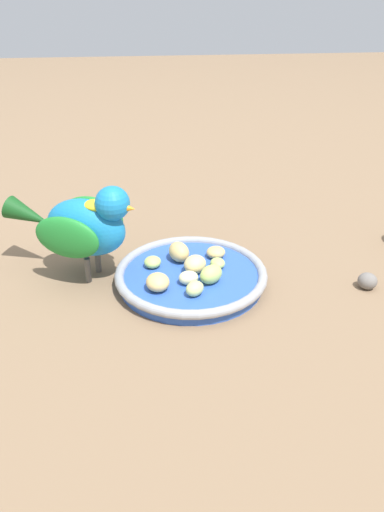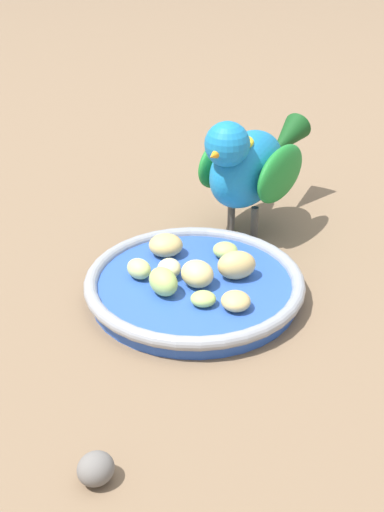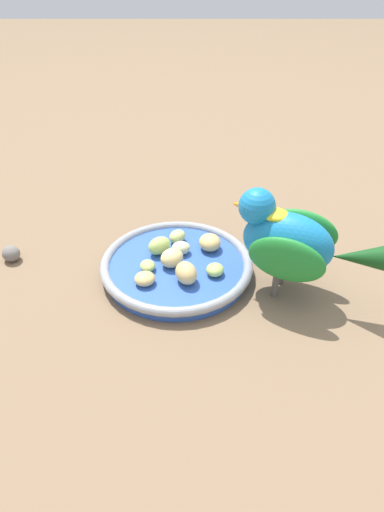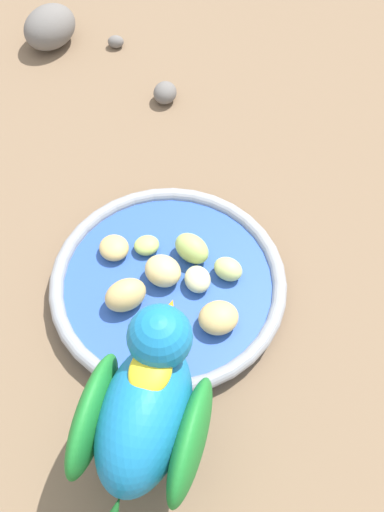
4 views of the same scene
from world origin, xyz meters
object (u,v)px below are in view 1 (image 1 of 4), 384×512
object	(u,v)px
apple_piece_0	(211,275)
apple_piece_3	(216,252)
pebble_0	(367,281)
apple_piece_7	(195,289)
feeding_bowl	(191,276)
apple_piece_4	(153,262)
apple_piece_1	(195,264)
apple_piece_2	(179,252)
apple_piece_8	(188,276)
parrot	(83,224)
apple_piece_5	(218,263)
apple_piece_6	(158,282)

from	to	relation	value
apple_piece_0	apple_piece_3	xyz separation A→B (m)	(-0.02, -0.07, -0.00)
pebble_0	apple_piece_7	bearing A→B (deg)	5.14
feeding_bowl	apple_piece_0	world-z (taller)	apple_piece_0
apple_piece_0	apple_piece_4	distance (m)	0.10
apple_piece_1	apple_piece_7	size ratio (longest dim) A/B	1.25
apple_piece_2	apple_piece_8	size ratio (longest dim) A/B	1.41
apple_piece_4	pebble_0	xyz separation A→B (m)	(-0.31, 0.06, -0.01)
feeding_bowl	apple_piece_7	world-z (taller)	apple_piece_7
pebble_0	apple_piece_1	bearing A→B (deg)	-8.68
apple_piece_7	parrot	size ratio (longest dim) A/B	0.14
apple_piece_0	pebble_0	distance (m)	0.23
apple_piece_3	apple_piece_5	bearing A→B (deg)	87.51
apple_piece_4	apple_piece_8	bearing A→B (deg)	135.28
parrot	apple_piece_4	bearing A→B (deg)	16.03
apple_piece_3	apple_piece_6	distance (m)	0.12
apple_piece_8	apple_piece_4	bearing A→B (deg)	-44.72
apple_piece_4	apple_piece_8	world-z (taller)	apple_piece_8
apple_piece_4	parrot	bearing A→B (deg)	-8.68
apple_piece_0	apple_piece_6	size ratio (longest dim) A/B	0.99
apple_piece_0	apple_piece_5	distance (m)	0.05
apple_piece_6	apple_piece_7	bearing A→B (deg)	159.51
apple_piece_1	apple_piece_5	distance (m)	0.04
apple_piece_4	apple_piece_6	world-z (taller)	apple_piece_6
apple_piece_1	apple_piece_4	distance (m)	0.06
apple_piece_1	apple_piece_8	size ratio (longest dim) A/B	1.26
apple_piece_8	apple_piece_2	bearing A→B (deg)	-82.49
apple_piece_4	pebble_0	size ratio (longest dim) A/B	0.96
apple_piece_6	apple_piece_8	size ratio (longest dim) A/B	1.31
apple_piece_4	apple_piece_5	bearing A→B (deg)	173.76
parrot	pebble_0	xyz separation A→B (m)	(-0.40, 0.07, -0.07)
apple_piece_1	apple_piece_2	bearing A→B (deg)	-60.89
apple_piece_2	apple_piece_6	size ratio (longest dim) A/B	1.08
apple_piece_4	apple_piece_5	distance (m)	0.10
apple_piece_6	apple_piece_8	world-z (taller)	apple_piece_6
apple_piece_7	apple_piece_8	xyz separation A→B (m)	(0.01, -0.03, -0.00)
apple_piece_2	apple_piece_6	bearing A→B (deg)	65.99
apple_piece_1	apple_piece_6	distance (m)	0.07
apple_piece_4	parrot	xyz separation A→B (m)	(0.10, -0.01, 0.06)
apple_piece_6	apple_piece_7	world-z (taller)	apple_piece_6
apple_piece_2	apple_piece_5	xyz separation A→B (m)	(-0.06, 0.03, -0.01)
feeding_bowl	apple_piece_6	size ratio (longest dim) A/B	6.12
apple_piece_1	parrot	world-z (taller)	parrot
apple_piece_2	apple_piece_7	bearing A→B (deg)	98.43
apple_piece_5	pebble_0	distance (m)	0.22
apple_piece_0	apple_piece_3	size ratio (longest dim) A/B	1.25
feeding_bowl	apple_piece_7	xyz separation A→B (m)	(0.00, 0.06, 0.01)
apple_piece_3	pebble_0	distance (m)	0.22
apple_piece_2	apple_piece_3	world-z (taller)	apple_piece_2
feeding_bowl	apple_piece_4	world-z (taller)	apple_piece_4
apple_piece_4	apple_piece_6	size ratio (longest dim) A/B	0.74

